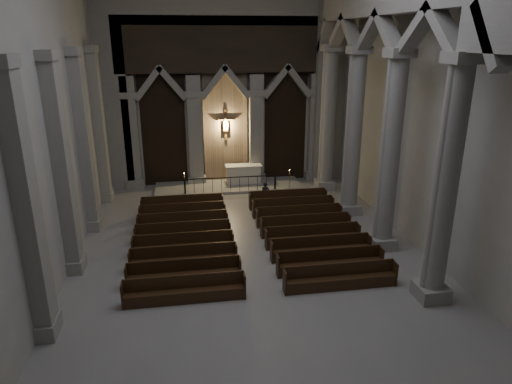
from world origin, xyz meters
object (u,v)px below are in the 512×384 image
worshipper (265,194)px  candle_stand_right (289,186)px  candle_stand_left (185,188)px  altar_rail (231,182)px  pews (248,237)px  altar (243,174)px

worshipper → candle_stand_right: bearing=61.6°
candle_stand_left → worshipper: (4.15, -2.41, 0.27)m
altar_rail → candle_stand_left: bearing=172.5°
candle_stand_left → pews: size_ratio=0.13×
pews → candle_stand_right: bearing=62.6°
altar → pews: (-0.93, -8.18, -0.40)m
altar → candle_stand_left: candle_stand_left is taller
altar → candle_stand_left: bearing=-161.4°
altar_rail → worshipper: size_ratio=4.22×
candle_stand_right → pews: size_ratio=0.14×
altar_rail → altar: bearing=58.3°
altar_rail → candle_stand_left: 2.59m
candle_stand_right → pews: bearing=-117.4°
candle_stand_left → candle_stand_right: (5.85, -0.63, 0.02)m
pews → altar: bearing=83.5°
altar_rail → worshipper: bearing=-52.4°
altar → worshipper: (0.67, -3.59, -0.08)m
pews → altar_rail: bearing=90.0°
altar → altar_rail: size_ratio=0.41×
candle_stand_left → candle_stand_right: bearing=-6.2°
candle_stand_right → worshipper: 2.48m
candle_stand_left → candle_stand_right: 5.89m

